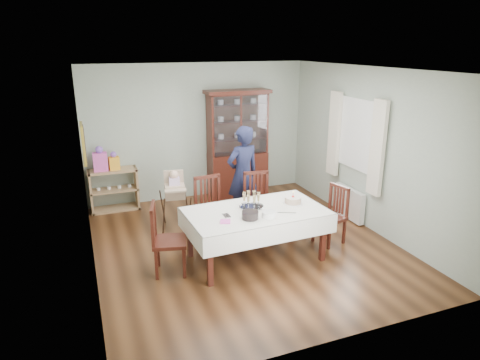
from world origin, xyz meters
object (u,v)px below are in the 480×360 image
champagne_tray (251,203)px  chair_end_right (330,226)px  woman (243,175)px  high_chair (175,205)px  birthday_cake (293,200)px  gift_bag_pink (100,160)px  gift_bag_orange (114,162)px  china_cabinet (238,142)px  chair_far_left (212,222)px  chair_far_right (258,215)px  chair_end_left (169,252)px  sideboard (114,190)px  dining_table (256,234)px

champagne_tray → chair_end_right: bearing=-2.5°
woman → high_chair: size_ratio=1.70×
champagne_tray → birthday_cake: champagne_tray is taller
gift_bag_pink → gift_bag_orange: gift_bag_pink is taller
china_cabinet → gift_bag_pink: bearing=180.0°
china_cabinet → chair_far_left: (-1.17, -1.92, -0.81)m
chair_far_right → china_cabinet: bearing=88.8°
chair_end_left → champagne_tray: size_ratio=2.74×
chair_end_left → gift_bag_pink: gift_bag_pink is taller
chair_far_left → chair_end_right: 1.88m
champagne_tray → gift_bag_pink: bearing=126.3°
chair_end_right → birthday_cake: size_ratio=3.26×
chair_far_left → high_chair: size_ratio=1.02×
sideboard → chair_end_left: chair_end_left is taller
dining_table → sideboard: bearing=122.2°
chair_far_right → woman: (-0.07, 0.53, 0.56)m
chair_far_left → gift_bag_pink: size_ratio=2.21×
high_chair → champagne_tray: (0.81, -1.44, 0.43)m
china_cabinet → champagne_tray: size_ratio=5.93×
woman → chair_far_right: bearing=85.5°
chair_end_right → chair_far_right: bearing=-145.6°
champagne_tray → sideboard: bearing=123.2°
chair_end_right → birthday_cake: bearing=-102.2°
woman → champagne_tray: size_ratio=4.70×
china_cabinet → gift_bag_orange: size_ratio=6.29×
chair_end_right → gift_bag_pink: (-3.25, 2.67, 0.73)m
dining_table → chair_far_right: (0.42, 0.87, -0.09)m
high_chair → gift_bag_pink: size_ratio=2.16×
sideboard → chair_end_left: bearing=-80.2°
sideboard → chair_far_left: chair_far_left is taller
chair_far_right → chair_end_left: bearing=-145.4°
chair_far_right → birthday_cake: chair_far_right is taller
dining_table → chair_far_right: chair_far_right is taller
high_chair → china_cabinet: bearing=45.0°
china_cabinet → woman: 1.44m
high_chair → gift_bag_pink: 1.73m
chair_end_right → birthday_cake: 0.88m
birthday_cake → gift_bag_pink: gift_bag_pink is taller
champagne_tray → gift_bag_pink: size_ratio=0.78×
chair_far_right → chair_end_left: same height
china_cabinet → gift_bag_orange: (-2.46, 0.00, -0.17)m
woman → sideboard: bearing=-46.0°
dining_table → gift_bag_pink: 3.42m
chair_end_right → chair_far_left: bearing=-127.8°
gift_bag_orange → chair_far_left: bearing=-56.2°
china_cabinet → woman: bearing=-107.1°
dining_table → champagne_tray: (-0.02, 0.14, 0.44)m
high_chair → champagne_tray: high_chair is taller
chair_end_right → champagne_tray: size_ratio=2.51×
champagne_tray → gift_bag_orange: 3.11m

